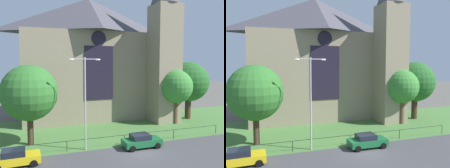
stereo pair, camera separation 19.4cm
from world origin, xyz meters
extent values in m
plane|color=#56544C|center=(0.00, 10.00, 0.00)|extent=(160.00, 160.00, 0.00)
cube|color=#424244|center=(0.00, -2.00, 0.00)|extent=(120.00, 8.00, 0.01)
cube|color=#477538|center=(0.00, 8.00, 0.00)|extent=(120.00, 20.00, 0.01)
cube|color=gray|center=(-0.77, 18.67, 7.00)|extent=(22.00, 12.00, 14.00)
pyramid|color=#47444C|center=(-0.77, 18.67, 17.00)|extent=(22.00, 12.00, 6.00)
cube|color=black|center=(-0.77, 12.62, 7.70)|extent=(4.40, 0.16, 8.00)
cylinder|color=black|center=(-0.77, 12.62, 12.80)|extent=(2.20, 0.15, 2.20)
cube|color=gray|center=(9.23, 10.67, 9.00)|extent=(4.00, 4.00, 18.00)
cylinder|color=black|center=(-0.77, 2.50, 1.10)|extent=(25.76, 0.05, 0.05)
cylinder|color=black|center=(-7.21, 2.50, 0.55)|extent=(0.06, 0.07, 1.10)
cylinder|color=black|center=(-0.77, 2.50, 0.55)|extent=(0.06, 0.07, 1.10)
cylinder|color=black|center=(5.67, 2.50, 0.55)|extent=(0.06, 0.07, 1.10)
cylinder|color=black|center=(12.12, 2.50, 0.55)|extent=(0.07, 0.07, 1.10)
cylinder|color=brown|center=(10.17, 8.84, 1.88)|extent=(0.83, 0.83, 3.76)
sphere|color=#387F33|center=(10.17, 8.84, 5.65)|extent=(5.06, 5.06, 5.06)
cylinder|color=#423021|center=(14.04, 10.90, 1.85)|extent=(0.96, 0.96, 3.69)
sphere|color=#235B23|center=(14.04, 10.90, 6.11)|extent=(6.45, 6.45, 6.45)
cylinder|color=#423021|center=(-10.72, 6.08, 1.77)|extent=(0.67, 0.67, 3.55)
sphere|color=#2D6B28|center=(-10.72, 6.08, 5.89)|extent=(6.25, 6.25, 6.25)
cylinder|color=#B2B2B7|center=(-5.25, 2.40, 4.89)|extent=(0.16, 0.16, 9.78)
cylinder|color=#B2B2B7|center=(-5.95, 2.40, 9.58)|extent=(1.40, 0.10, 0.10)
cylinder|color=#B2B2B7|center=(-4.55, 2.40, 9.58)|extent=(1.40, 0.10, 0.10)
ellipsoid|color=white|center=(-6.65, 2.40, 9.53)|extent=(0.57, 0.26, 0.20)
ellipsoid|color=white|center=(-3.85, 2.40, 9.53)|extent=(0.57, 0.26, 0.20)
cube|color=gold|center=(-12.04, 0.60, 0.61)|extent=(4.24, 1.89, 0.70)
cube|color=black|center=(-12.24, 0.59, 1.23)|extent=(2.04, 1.64, 0.55)
cylinder|color=black|center=(-10.59, 1.53, 0.32)|extent=(0.64, 0.23, 0.64)
cylinder|color=black|center=(-10.55, -0.27, 0.32)|extent=(0.64, 0.23, 0.64)
cube|color=#196033|center=(0.67, 1.02, 0.61)|extent=(4.21, 1.83, 0.70)
cube|color=black|center=(0.47, 1.02, 1.23)|extent=(2.01, 1.61, 0.55)
cylinder|color=black|center=(2.15, 1.91, 0.32)|extent=(0.64, 0.22, 0.64)
cylinder|color=black|center=(2.13, 0.11, 0.32)|extent=(0.64, 0.22, 0.64)
cylinder|color=black|center=(-0.79, 1.93, 0.32)|extent=(0.64, 0.22, 0.64)
cylinder|color=black|center=(-0.81, 0.13, 0.32)|extent=(0.64, 0.22, 0.64)
camera|label=1|loc=(-10.86, -21.92, 9.21)|focal=38.56mm
camera|label=2|loc=(-10.68, -21.98, 9.21)|focal=38.56mm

